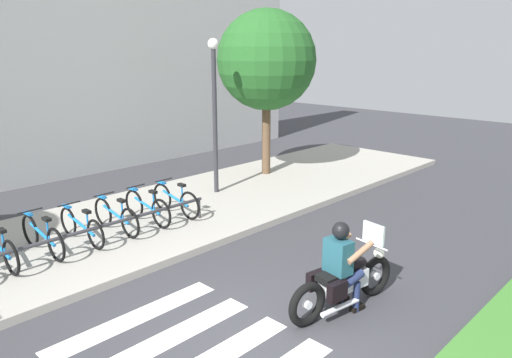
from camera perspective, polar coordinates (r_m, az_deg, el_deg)
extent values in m
plane|color=#38383D|center=(7.01, -1.36, -18.62)|extent=(48.00, 48.00, 0.00)
cube|color=#A8A399|center=(10.64, -20.36, -6.88)|extent=(24.00, 4.40, 0.15)
cube|color=white|center=(7.14, -10.50, -18.16)|extent=(2.80, 0.40, 0.01)
cube|color=white|center=(7.72, -14.11, -15.63)|extent=(2.80, 0.40, 0.01)
torus|color=black|center=(8.20, 13.94, -11.05)|extent=(0.69, 0.23, 0.68)
cylinder|color=silver|center=(8.20, 13.94, -11.05)|extent=(0.14, 0.12, 0.12)
torus|color=black|center=(7.20, 6.06, -14.54)|extent=(0.69, 0.23, 0.68)
cylinder|color=silver|center=(7.20, 6.06, -14.54)|extent=(0.14, 0.12, 0.12)
cube|color=silver|center=(7.62, 10.33, -11.78)|extent=(0.86, 0.41, 0.28)
ellipsoid|color=black|center=(7.66, 11.48, -9.85)|extent=(0.56, 0.36, 0.22)
cube|color=black|center=(7.41, 9.28, -11.23)|extent=(0.60, 0.36, 0.10)
cube|color=black|center=(7.49, 7.11, -11.78)|extent=(0.33, 0.17, 0.28)
cube|color=black|center=(7.22, 9.59, -12.98)|extent=(0.33, 0.17, 0.28)
cylinder|color=silver|center=(7.85, 13.51, -7.52)|extent=(0.13, 0.62, 0.03)
sphere|color=white|center=(8.07, 14.35, -8.47)|extent=(0.18, 0.18, 0.18)
cube|color=silver|center=(7.80, 13.74, -6.25)|extent=(0.10, 0.40, 0.32)
cylinder|color=silver|center=(7.48, 9.93, -14.70)|extent=(0.75, 0.20, 0.08)
cube|color=#1E4C59|center=(7.32, 9.69, -8.99)|extent=(0.32, 0.44, 0.52)
sphere|color=black|center=(7.19, 10.00, -6.02)|extent=(0.26, 0.26, 0.26)
cylinder|color=#9E7051|center=(7.58, 9.72, -7.48)|extent=(0.53, 0.17, 0.26)
cylinder|color=#9E7051|center=(7.32, 12.23, -8.48)|extent=(0.53, 0.17, 0.26)
cylinder|color=#1E284C|center=(7.67, 9.48, -10.78)|extent=(0.46, 0.21, 0.24)
cylinder|color=#1E284C|center=(7.90, 9.99, -12.64)|extent=(0.11, 0.11, 0.49)
cube|color=black|center=(8.02, 10.13, -13.85)|extent=(0.25, 0.14, 0.08)
cylinder|color=#1E284C|center=(7.48, 11.28, -11.58)|extent=(0.46, 0.21, 0.24)
cylinder|color=#1E284C|center=(7.71, 11.77, -13.47)|extent=(0.11, 0.11, 0.49)
cube|color=black|center=(7.84, 11.89, -14.68)|extent=(0.25, 0.14, 0.08)
torus|color=black|center=(9.24, -26.98, -8.31)|extent=(0.07, 0.64, 0.64)
cylinder|color=blue|center=(9.39, -27.74, -6.54)|extent=(0.04, 0.04, 0.39)
cube|color=black|center=(9.32, -27.89, -5.41)|extent=(0.11, 0.20, 0.06)
torus|color=black|center=(10.38, -25.15, -5.54)|extent=(0.07, 0.65, 0.65)
torus|color=black|center=(9.47, -22.58, -7.22)|extent=(0.07, 0.65, 0.65)
cylinder|color=blue|center=(9.90, -23.97, -5.98)|extent=(0.09, 0.95, 0.26)
cylinder|color=blue|center=(9.61, -23.42, -5.48)|extent=(0.04, 0.04, 0.40)
cube|color=black|center=(9.55, -23.54, -4.37)|extent=(0.11, 0.20, 0.06)
cylinder|color=black|center=(10.16, -25.18, -3.42)|extent=(0.48, 0.05, 0.03)
cube|color=blue|center=(10.27, -25.37, -3.71)|extent=(0.09, 0.28, 0.04)
torus|color=black|center=(10.66, -21.32, -4.71)|extent=(0.07, 0.61, 0.61)
torus|color=black|center=(9.76, -18.43, -6.26)|extent=(0.07, 0.61, 0.61)
cylinder|color=blue|center=(10.19, -19.97, -5.12)|extent=(0.09, 0.96, 0.26)
cylinder|color=blue|center=(9.91, -19.31, -4.67)|extent=(0.04, 0.04, 0.37)
cube|color=black|center=(9.85, -19.41, -3.65)|extent=(0.11, 0.20, 0.06)
cylinder|color=black|center=(10.44, -21.27, -2.77)|extent=(0.48, 0.05, 0.03)
cube|color=blue|center=(10.56, -21.49, -3.02)|extent=(0.09, 0.28, 0.04)
torus|color=black|center=(10.94, -17.63, -3.76)|extent=(0.07, 0.65, 0.65)
torus|color=black|center=(10.12, -14.69, -5.08)|extent=(0.07, 0.65, 0.65)
cylinder|color=blue|center=(10.51, -16.25, -4.06)|extent=(0.09, 0.91, 0.25)
cylinder|color=blue|center=(10.25, -15.56, -3.52)|extent=(0.04, 0.04, 0.40)
cube|color=black|center=(10.19, -15.64, -2.47)|extent=(0.11, 0.20, 0.06)
cylinder|color=black|center=(10.73, -17.54, -1.72)|extent=(0.48, 0.05, 0.03)
cube|color=blue|center=(10.84, -17.78, -2.01)|extent=(0.09, 0.28, 0.04)
torus|color=black|center=(11.29, -14.21, -2.88)|extent=(0.08, 0.66, 0.66)
torus|color=black|center=(10.51, -11.15, -4.05)|extent=(0.08, 0.66, 0.66)
cylinder|color=blue|center=(10.88, -12.76, -3.11)|extent=(0.09, 0.89, 0.25)
cylinder|color=blue|center=(10.63, -12.03, -2.54)|extent=(0.04, 0.04, 0.40)
cube|color=black|center=(10.57, -12.09, -1.49)|extent=(0.11, 0.20, 0.06)
cylinder|color=black|center=(11.09, -14.07, -0.83)|extent=(0.48, 0.05, 0.03)
cube|color=blue|center=(11.19, -14.33, -1.14)|extent=(0.09, 0.28, 0.04)
torus|color=black|center=(11.69, -11.03, -2.08)|extent=(0.08, 0.66, 0.66)
torus|color=black|center=(10.94, -7.86, -3.14)|extent=(0.08, 0.66, 0.66)
cylinder|color=blue|center=(11.29, -9.51, -2.27)|extent=(0.09, 0.89, 0.25)
cylinder|color=blue|center=(11.05, -8.74, -1.71)|extent=(0.04, 0.04, 0.40)
cube|color=black|center=(11.00, -8.78, -0.70)|extent=(0.11, 0.20, 0.06)
cylinder|color=black|center=(11.49, -10.84, -0.10)|extent=(0.48, 0.05, 0.03)
cube|color=blue|center=(11.59, -11.12, -0.40)|extent=(0.09, 0.28, 0.04)
cylinder|color=#333338|center=(9.69, -18.56, -5.54)|extent=(5.21, 0.07, 0.07)
cylinder|color=#333338|center=(11.07, -6.73, -3.48)|extent=(0.06, 0.06, 0.45)
cylinder|color=#2D2D33|center=(12.69, -4.87, 6.28)|extent=(0.12, 0.12, 3.89)
sphere|color=white|center=(12.54, -5.09, 15.65)|extent=(0.28, 0.28, 0.28)
cylinder|color=brown|center=(14.74, 1.22, 4.93)|extent=(0.26, 0.26, 2.55)
sphere|color=#235B23|center=(14.50, 1.27, 13.89)|extent=(2.92, 2.92, 2.92)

